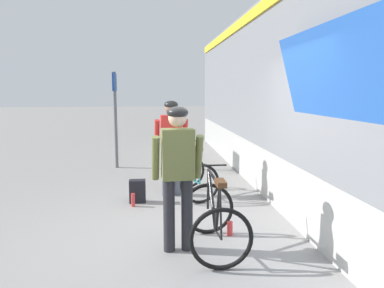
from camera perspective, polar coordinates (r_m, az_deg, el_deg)
The scene contains 9 objects.
ground_plane at distance 5.07m, azimuth -0.71°, elevation -14.10°, with size 80.00×80.00×0.00m, color gray.
cyclist_near_in_red at distance 6.63m, azimuth -3.29°, elevation 0.74°, with size 0.63×0.34×1.76m.
cyclist_far_in_olive at distance 4.29m, azimuth -2.27°, elevation -3.51°, with size 0.63×0.34×1.76m.
bicycle_near_teal at distance 6.71m, azimuth 0.19°, elevation -4.82°, with size 0.83×1.15×0.99m.
bicycle_far_black at distance 4.48m, azimuth 3.49°, elevation -11.71°, with size 0.72×1.08×0.99m.
backpack_on_platform at distance 6.42m, azimuth -8.62°, elevation -7.39°, with size 0.28×0.18×0.40m, color black.
water_bottle_near_the_bikes at distance 5.03m, azimuth 6.00°, elevation -13.16°, with size 0.08×0.08×0.19m, color red.
water_bottle_by_the_backpack at distance 6.23m, azimuth -9.31°, elevation -8.75°, with size 0.06×0.06×0.23m, color red.
platform_sign_post at distance 9.19m, azimuth -12.08°, elevation 6.28°, with size 0.08×0.70×2.40m.
Camera 1 is at (-0.44, -4.66, 1.95)m, focal length 33.69 mm.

